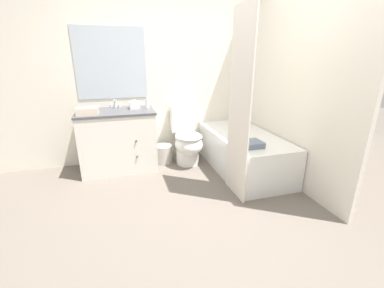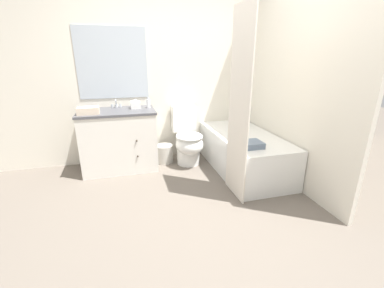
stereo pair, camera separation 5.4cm
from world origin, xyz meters
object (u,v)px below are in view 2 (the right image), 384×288
Objects in this scene: vanity_cabinet at (119,139)px; sink_faucet at (116,105)px; toilet at (188,141)px; hand_towel_folded at (88,111)px; bath_towel_folded at (249,145)px; tissue_box at (135,105)px; soap_dispenser at (148,103)px; bathtub at (243,152)px; wastebasket at (164,154)px.

sink_faucet is at bearing 90.00° from vanity_cabinet.
vanity_cabinet is 0.96m from toilet.
bath_towel_folded is at bearing -25.46° from hand_towel_folded.
tissue_box is (0.25, -0.14, 0.01)m from sink_faucet.
soap_dispenser is 1.50m from bath_towel_folded.
bathtub is 1.47m from soap_dispenser.
sink_faucet is 0.47× the size of bath_towel_folded.
toilet is 0.41m from wastebasket.
soap_dispenser reaches higher than hand_towel_folded.
tissue_box is (-1.37, 0.57, 0.61)m from bathtub.
hand_towel_folded is (-0.58, -0.22, -0.01)m from tissue_box.
soap_dispenser is at bearing 134.07° from bath_towel_folded.
soap_dispenser is at bearing 155.03° from bathtub.
toilet is 3.07× the size of wastebasket.
soap_dispenser reaches higher than vanity_cabinet.
bathtub is 0.60m from bath_towel_folded.
wastebasket is 1.80× the size of tissue_box.
vanity_cabinet reaches higher than bathtub.
hand_towel_folded reaches higher than bath_towel_folded.
vanity_cabinet is 6.74× the size of soap_dispenser.
vanity_cabinet is 0.52m from tissue_box.
bathtub is at bearing 68.90° from bath_towel_folded.
toilet is 0.80m from bathtub.
tissue_box is (-0.70, 0.15, 0.53)m from toilet.
sink_faucet is 0.09× the size of bathtub.
vanity_cabinet is 0.63× the size of bathtub.
vanity_cabinet reaches higher than toilet.
soap_dispenser is (-0.53, 0.13, 0.54)m from toilet.
soap_dispenser is at bearing -19.34° from sink_faucet.
bath_towel_folded is (1.77, -0.84, -0.32)m from hand_towel_folded.
vanity_cabinet is 3.30× the size of bath_towel_folded.
bath_towel_folded is at bearing -51.55° from wastebasket.
tissue_box is at bearing 15.94° from vanity_cabinet.
sink_faucet is 0.98× the size of tissue_box.
sink_faucet is 0.48m from hand_towel_folded.
sink_faucet reaches higher than vanity_cabinet.
wastebasket is 1.78× the size of soap_dispenser.
sink_faucet is 0.97m from wastebasket.
tissue_box reaches higher than bath_towel_folded.
tissue_box reaches higher than wastebasket.
hand_towel_folded reaches higher than toilet.
soap_dispenser is at bearing -4.42° from tissue_box.
bath_towel_folded reaches higher than wastebasket.
tissue_box is 0.57× the size of hand_towel_folded.
tissue_box reaches higher than bathtub.
toilet is at bearing -14.23° from soap_dispenser.
vanity_cabinet is 0.57m from hand_towel_folded.
wastebasket is at bearing -14.97° from sink_faucet.
bathtub is 10.73× the size of soap_dispenser.
toilet is at bearing 118.09° from bath_towel_folded.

